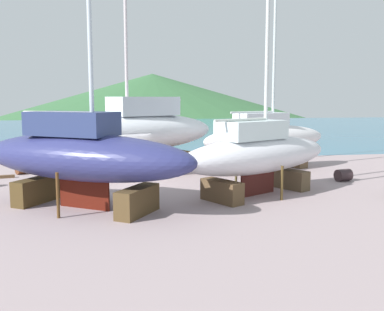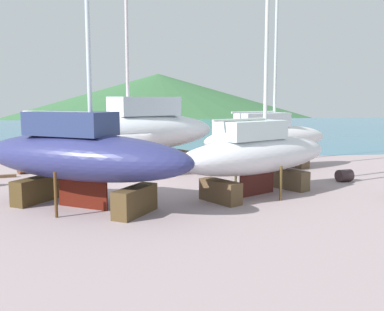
{
  "view_description": "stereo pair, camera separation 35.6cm",
  "coord_description": "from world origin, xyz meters",
  "px_view_note": "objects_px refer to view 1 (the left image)",
  "views": [
    {
      "loc": [
        -0.75,
        -23.51,
        4.48
      ],
      "look_at": [
        3.18,
        -1.07,
        1.49
      ],
      "focal_mm": 41.54,
      "sensor_mm": 36.0,
      "label": 1
    },
    {
      "loc": [
        -0.39,
        -23.56,
        4.48
      ],
      "look_at": [
        3.18,
        -1.07,
        1.49
      ],
      "focal_mm": 41.54,
      "sensor_mm": 36.0,
      "label": 2
    }
  ],
  "objects_px": {
    "sailboat_mid_port": "(266,138)",
    "worker": "(79,149)",
    "sailboat_far_slipway": "(136,131)",
    "sailboat_small_center": "(82,155)",
    "barrel_rust_mid": "(24,169)",
    "barrel_ochre": "(343,175)",
    "sailboat_large_starboard": "(258,154)"
  },
  "relations": [
    {
      "from": "sailboat_mid_port",
      "to": "sailboat_large_starboard",
      "type": "bearing_deg",
      "value": -133.33
    },
    {
      "from": "sailboat_mid_port",
      "to": "barrel_rust_mid",
      "type": "relative_size",
      "value": 18.33
    },
    {
      "from": "barrel_rust_mid",
      "to": "sailboat_far_slipway",
      "type": "bearing_deg",
      "value": -8.67
    },
    {
      "from": "sailboat_far_slipway",
      "to": "sailboat_small_center",
      "type": "bearing_deg",
      "value": 44.3
    },
    {
      "from": "sailboat_small_center",
      "to": "worker",
      "type": "xyz_separation_m",
      "value": [
        -1.22,
        13.97,
        -1.33
      ]
    },
    {
      "from": "sailboat_large_starboard",
      "to": "barrel_ochre",
      "type": "relative_size",
      "value": 17.49
    },
    {
      "from": "worker",
      "to": "barrel_ochre",
      "type": "distance_m",
      "value": 17.9
    },
    {
      "from": "sailboat_far_slipway",
      "to": "sailboat_mid_port",
      "type": "bearing_deg",
      "value": 151.98
    },
    {
      "from": "sailboat_far_slipway",
      "to": "sailboat_mid_port",
      "type": "height_order",
      "value": "sailboat_far_slipway"
    },
    {
      "from": "barrel_ochre",
      "to": "barrel_rust_mid",
      "type": "height_order",
      "value": "barrel_ochre"
    },
    {
      "from": "sailboat_small_center",
      "to": "worker",
      "type": "bearing_deg",
      "value": 128.36
    },
    {
      "from": "sailboat_far_slipway",
      "to": "sailboat_large_starboard",
      "type": "xyz_separation_m",
      "value": [
        5.17,
        -6.84,
        -0.61
      ]
    },
    {
      "from": "sailboat_far_slipway",
      "to": "sailboat_large_starboard",
      "type": "height_order",
      "value": "sailboat_far_slipway"
    },
    {
      "from": "sailboat_far_slipway",
      "to": "sailboat_small_center",
      "type": "xyz_separation_m",
      "value": [
        -2.57,
        -8.04,
        -0.34
      ]
    },
    {
      "from": "sailboat_small_center",
      "to": "sailboat_far_slipway",
      "type": "bearing_deg",
      "value": 105.62
    },
    {
      "from": "sailboat_large_starboard",
      "to": "sailboat_far_slipway",
      "type": "bearing_deg",
      "value": 97.59
    },
    {
      "from": "sailboat_mid_port",
      "to": "worker",
      "type": "distance_m",
      "value": 13.23
    },
    {
      "from": "sailboat_large_starboard",
      "to": "barrel_rust_mid",
      "type": "relative_size",
      "value": 16.85
    },
    {
      "from": "sailboat_small_center",
      "to": "sailboat_mid_port",
      "type": "bearing_deg",
      "value": 70.65
    },
    {
      "from": "sailboat_small_center",
      "to": "worker",
      "type": "distance_m",
      "value": 14.08
    },
    {
      "from": "worker",
      "to": "sailboat_far_slipway",
      "type": "bearing_deg",
      "value": 142.17
    },
    {
      "from": "sailboat_far_slipway",
      "to": "worker",
      "type": "height_order",
      "value": "sailboat_far_slipway"
    },
    {
      "from": "sailboat_mid_port",
      "to": "worker",
      "type": "relative_size",
      "value": 9.03
    },
    {
      "from": "sailboat_large_starboard",
      "to": "worker",
      "type": "distance_m",
      "value": 15.63
    },
    {
      "from": "sailboat_small_center",
      "to": "barrel_rust_mid",
      "type": "distance_m",
      "value": 10.09
    },
    {
      "from": "sailboat_mid_port",
      "to": "worker",
      "type": "bearing_deg",
      "value": 132.2
    },
    {
      "from": "sailboat_large_starboard",
      "to": "barrel_ochre",
      "type": "height_order",
      "value": "sailboat_large_starboard"
    },
    {
      "from": "barrel_rust_mid",
      "to": "worker",
      "type": "bearing_deg",
      "value": 60.18
    },
    {
      "from": "sailboat_far_slipway",
      "to": "sailboat_mid_port",
      "type": "xyz_separation_m",
      "value": [
        7.97,
        -0.01,
        -0.52
      ]
    },
    {
      "from": "sailboat_mid_port",
      "to": "barrel_ochre",
      "type": "distance_m",
      "value": 5.48
    },
    {
      "from": "sailboat_small_center",
      "to": "barrel_rust_mid",
      "type": "height_order",
      "value": "sailboat_small_center"
    },
    {
      "from": "barrel_rust_mid",
      "to": "sailboat_small_center",
      "type": "bearing_deg",
      "value": -65.92
    }
  ]
}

